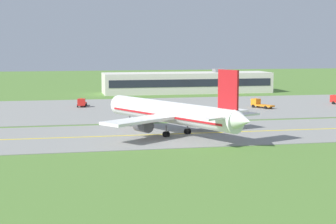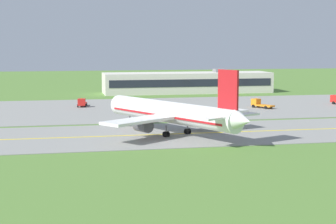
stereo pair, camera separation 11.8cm
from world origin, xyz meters
name	(u,v)px [view 1 (the left image)]	position (x,y,z in m)	size (l,w,h in m)	color
ground_plane	(191,134)	(0.00, 0.00, 0.00)	(500.00, 500.00, 0.00)	#517A33
taxiway_strip	(191,134)	(0.00, 0.00, 0.05)	(240.00, 28.00, 0.10)	gray
apron_pad	(189,107)	(10.00, 42.00, 0.05)	(140.00, 52.00, 0.10)	gray
taxiway_centreline	(191,133)	(0.00, 0.00, 0.11)	(220.00, 0.60, 0.01)	yellow
airplane_lead	(172,113)	(-3.75, -0.20, 4.13)	(30.38, 36.60, 12.70)	white
service_truck_baggage	(259,104)	(27.98, 37.17, 1.18)	(5.01, 6.56, 2.59)	orange
service_truck_catering	(82,103)	(-18.04, 48.83, 1.18)	(2.94, 6.60, 2.59)	red
terminal_building	(187,83)	(20.07, 85.65, 3.51)	(58.06, 13.86, 8.20)	beige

